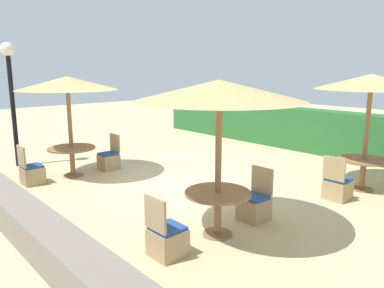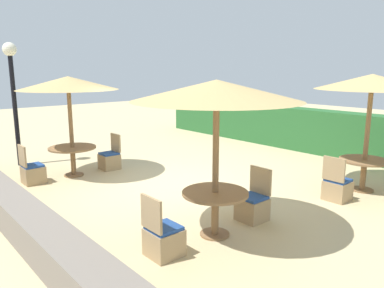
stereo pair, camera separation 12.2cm
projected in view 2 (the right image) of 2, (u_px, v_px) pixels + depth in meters
ground_plane at (172, 186)px, 8.60m from camera, size 40.00×40.00×0.00m
hedge_row at (310, 130)px, 12.06m from camera, size 13.00×0.70×1.36m
stone_border at (15, 211)px, 6.38m from camera, size 10.00×0.56×0.52m
lamp_post at (12, 80)px, 9.96m from camera, size 0.36×0.36×3.32m
parasol_front_left at (68, 84)px, 8.97m from camera, size 2.39×2.39×2.46m
round_table_front_left at (73, 153)px, 9.31m from camera, size 1.15×1.15×0.73m
patio_chair_front_left_north at (110, 159)px, 9.98m from camera, size 0.46×0.46×0.93m
patio_chair_front_left_south at (32, 172)px, 8.73m from camera, size 0.46×0.46×0.93m
parasol_back_right at (372, 82)px, 7.81m from camera, size 2.34×2.34×2.54m
round_table_back_right at (364, 166)px, 8.17m from camera, size 1.06×1.06×0.70m
patio_chair_back_right_south at (337, 188)px, 7.62m from camera, size 0.46×0.46×0.93m
parasol_front_right at (217, 91)px, 5.61m from camera, size 2.62×2.62×2.49m
round_table_front_right at (215, 201)px, 5.96m from camera, size 1.06×1.06×0.73m
patio_chair_front_right_south at (163, 239)px, 5.35m from camera, size 0.46×0.46×0.93m
patio_chair_front_right_north at (253, 206)px, 6.63m from camera, size 0.46×0.46×0.93m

